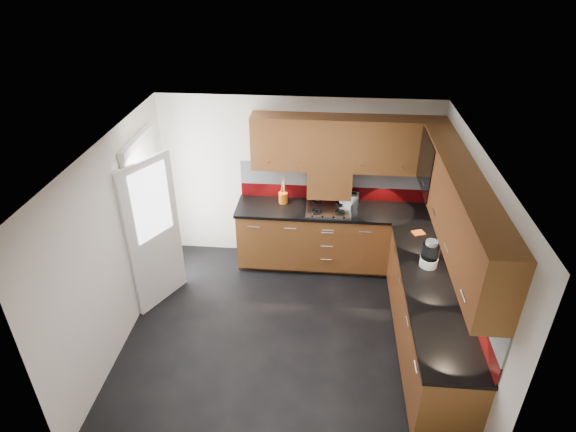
# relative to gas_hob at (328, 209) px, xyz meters

# --- Properties ---
(room) EXTENTS (4.00, 3.80, 2.64)m
(room) POSITION_rel_gas_hob_xyz_m (-0.45, -1.47, 0.54)
(room) COLOR black
(base_cabinets) EXTENTS (2.70, 3.20, 0.95)m
(base_cabinets) POSITION_rel_gas_hob_xyz_m (0.62, -0.75, -0.52)
(base_cabinets) COLOR brown
(base_cabinets) RESTS_ON room
(countertop) EXTENTS (2.72, 3.22, 0.04)m
(countertop) POSITION_rel_gas_hob_xyz_m (0.60, -0.77, -0.04)
(countertop) COLOR black
(countertop) RESTS_ON base_cabinets
(backsplash) EXTENTS (2.70, 3.20, 0.54)m
(backsplash) POSITION_rel_gas_hob_xyz_m (0.83, -0.54, 0.25)
(backsplash) COLOR maroon
(backsplash) RESTS_ON countertop
(upper_cabinets) EXTENTS (2.50, 3.20, 0.72)m
(upper_cabinets) POSITION_rel_gas_hob_xyz_m (0.78, -0.69, 0.88)
(upper_cabinets) COLOR brown
(upper_cabinets) RESTS_ON room
(extractor_hood) EXTENTS (0.60, 0.33, 0.40)m
(extractor_hood) POSITION_rel_gas_hob_xyz_m (0.00, 0.17, 0.32)
(extractor_hood) COLOR brown
(extractor_hood) RESTS_ON room
(glass_cabinet) EXTENTS (0.32, 0.80, 0.66)m
(glass_cabinet) POSITION_rel_gas_hob_xyz_m (1.26, -0.40, 0.91)
(glass_cabinet) COLOR black
(glass_cabinet) RESTS_ON room
(back_door) EXTENTS (0.42, 1.19, 2.04)m
(back_door) POSITION_rel_gas_hob_xyz_m (-2.23, -0.72, 0.08)
(back_door) COLOR white
(back_door) RESTS_ON room
(gas_hob) EXTENTS (0.61, 0.53, 0.05)m
(gas_hob) POSITION_rel_gas_hob_xyz_m (0.00, 0.00, 0.00)
(gas_hob) COLOR silver
(gas_hob) RESTS_ON countertop
(utensil_pot) EXTENTS (0.13, 0.13, 0.45)m
(utensil_pot) POSITION_rel_gas_hob_xyz_m (-0.63, 0.14, 0.08)
(utensil_pot) COLOR orange
(utensil_pot) RESTS_ON countertop
(toaster) EXTENTS (0.27, 0.19, 0.19)m
(toaster) POSITION_rel_gas_hob_xyz_m (0.28, 0.16, 0.07)
(toaster) COLOR silver
(toaster) RESTS_ON countertop
(food_processor) EXTENTS (0.20, 0.20, 0.33)m
(food_processor) POSITION_rel_gas_hob_xyz_m (1.15, -1.20, 0.14)
(food_processor) COLOR white
(food_processor) RESTS_ON countertop
(paper_towel) EXTENTS (0.14, 0.14, 0.27)m
(paper_towel) POSITION_rel_gas_hob_xyz_m (1.20, -1.12, 0.12)
(paper_towel) COLOR white
(paper_towel) RESTS_ON countertop
(orange_cloth) EXTENTS (0.18, 0.17, 0.02)m
(orange_cloth) POSITION_rel_gas_hob_xyz_m (1.14, -0.52, -0.01)
(orange_cloth) COLOR orange
(orange_cloth) RESTS_ON countertop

